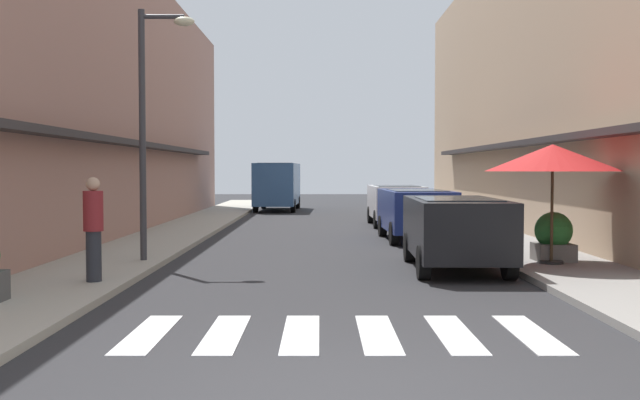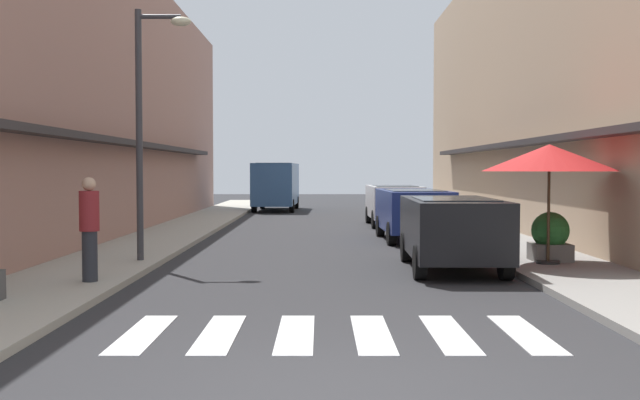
{
  "view_description": "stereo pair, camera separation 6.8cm",
  "coord_description": "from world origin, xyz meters",
  "views": [
    {
      "loc": [
        -0.24,
        -6.59,
        2.04
      ],
      "look_at": [
        -0.16,
        8.82,
        1.41
      ],
      "focal_mm": 41.36,
      "sensor_mm": 36.0,
      "label": 1
    },
    {
      "loc": [
        -0.17,
        -6.59,
        2.04
      ],
      "look_at": [
        -0.16,
        8.82,
        1.41
      ],
      "focal_mm": 41.36,
      "sensor_mm": 36.0,
      "label": 2
    }
  ],
  "objects": [
    {
      "name": "pedestrian_walking_near",
      "position": [
        -4.13,
        6.01,
        1.07
      ],
      "size": [
        0.34,
        0.34,
        1.8
      ],
      "rotation": [
        0.0,
        0.0,
        0.66
      ],
      "color": "#282B33",
      "rests_on": "sidewalk_left"
    },
    {
      "name": "parked_car_far",
      "position": [
        2.51,
        20.11,
        0.92
      ],
      "size": [
        1.86,
        4.02,
        1.47
      ],
      "color": "silver",
      "rests_on": "ground_plane"
    },
    {
      "name": "crosswalk",
      "position": [
        -0.0,
        2.48,
        0.01
      ],
      "size": [
        5.2,
        2.2,
        0.01
      ],
      "color": "silver",
      "rests_on": "ground_plane"
    },
    {
      "name": "building_row_left",
      "position": [
        -8.38,
        15.4,
        4.32
      ],
      "size": [
        5.5,
        34.8,
        8.64
      ],
      "color": "#A87A6B",
      "rests_on": "ground_plane"
    },
    {
      "name": "parked_car_mid",
      "position": [
        2.51,
        14.52,
        0.92
      ],
      "size": [
        1.91,
        4.09,
        1.47
      ],
      "color": "navy",
      "rests_on": "ground_plane"
    },
    {
      "name": "street_lamp",
      "position": [
        -3.81,
        9.02,
        3.36
      ],
      "size": [
        1.19,
        0.28,
        5.29
      ],
      "color": "#38383D",
      "rests_on": "sidewalk_left"
    },
    {
      "name": "building_row_right",
      "position": [
        8.38,
        15.4,
        4.89
      ],
      "size": [
        5.5,
        34.8,
        9.78
      ],
      "color": "tan",
      "rests_on": "ground_plane"
    },
    {
      "name": "delivery_van",
      "position": [
        -2.36,
        30.11,
        1.41
      ],
      "size": [
        2.14,
        5.46,
        2.37
      ],
      "color": "#33598C",
      "rests_on": "ground_plane"
    },
    {
      "name": "sidewalk_left",
      "position": [
        -4.72,
        14.58,
        0.06
      ],
      "size": [
        2.32,
        51.03,
        0.12
      ],
      "primitive_type": "cube",
      "color": "#ADA899",
      "rests_on": "ground_plane"
    },
    {
      "name": "parked_car_near",
      "position": [
        2.51,
        8.29,
        0.92
      ],
      "size": [
        1.89,
        4.13,
        1.47
      ],
      "color": "black",
      "rests_on": "ground_plane"
    },
    {
      "name": "cafe_umbrella",
      "position": [
        4.5,
        8.42,
        2.28
      ],
      "size": [
        2.73,
        2.73,
        2.44
      ],
      "color": "#262626",
      "rests_on": "sidewalk_right"
    },
    {
      "name": "sidewalk_right",
      "position": [
        4.72,
        14.58,
        0.06
      ],
      "size": [
        2.32,
        51.03,
        0.12
      ],
      "primitive_type": "cube",
      "color": "gray",
      "rests_on": "ground_plane"
    },
    {
      "name": "planter_midblock",
      "position": [
        4.69,
        8.88,
        0.62
      ],
      "size": [
        0.78,
        0.78,
        1.03
      ],
      "color": "slate",
      "rests_on": "sidewalk_right"
    },
    {
      "name": "ground_plane",
      "position": [
        0.0,
        14.58,
        0.0
      ],
      "size": [
        80.18,
        80.18,
        0.0
      ],
      "primitive_type": "plane",
      "color": "#2B2B2D"
    }
  ]
}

